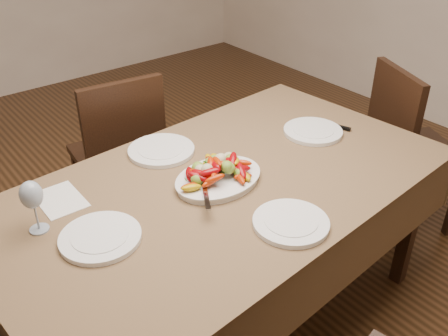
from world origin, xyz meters
name	(u,v)px	position (x,y,z in m)	size (l,w,h in m)	color
floor	(208,271)	(0.00, 0.00, 0.00)	(6.00, 6.00, 0.00)	#3D2512
dining_table	(224,255)	(-0.13, -0.29, 0.38)	(1.84, 1.04, 0.76)	brown
chair_far	(116,153)	(-0.14, 0.63, 0.47)	(0.42, 0.42, 0.95)	black
chair_right	(417,150)	(1.17, -0.37, 0.47)	(0.42, 0.42, 0.95)	black
serving_platter	(218,180)	(-0.15, -0.28, 0.77)	(0.35, 0.26, 0.02)	white
roasted_vegetables	(218,167)	(-0.15, -0.28, 0.83)	(0.29, 0.20, 0.09)	#7B0307
serving_spoon	(212,182)	(-0.21, -0.33, 0.81)	(0.28, 0.06, 0.03)	#9EA0A8
plate_left	(100,238)	(-0.67, -0.31, 0.77)	(0.27, 0.27, 0.02)	white
plate_right	(313,131)	(0.44, -0.23, 0.77)	(0.27, 0.27, 0.02)	white
plate_far	(161,150)	(-0.20, 0.06, 0.77)	(0.28, 0.28, 0.02)	white
plate_near	(291,223)	(-0.12, -0.65, 0.77)	(0.26, 0.26, 0.02)	white
wine_glass	(34,205)	(-0.81, -0.14, 0.86)	(0.08, 0.08, 0.20)	#8C99A5
menu_card	(60,200)	(-0.68, -0.01, 0.76)	(0.15, 0.21, 0.00)	silver
table_knife	(333,125)	(0.57, -0.24, 0.76)	(0.02, 0.20, 0.01)	#9EA0A8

